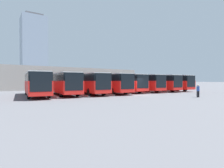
# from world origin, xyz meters

# --- Properties ---
(ground_plane) EXTENTS (600.00, 600.00, 0.00)m
(ground_plane) POSITION_xyz_m (0.00, 0.00, 0.00)
(ground_plane) COLOR #5B5B60
(bus_0) EXTENTS (3.63, 12.47, 3.26)m
(bus_0) POSITION_xyz_m (-13.39, -5.70, 1.82)
(bus_0) COLOR red
(bus_0) RESTS_ON ground_plane
(curb_divider_0) EXTENTS (0.84, 6.69, 0.15)m
(curb_divider_0) POSITION_xyz_m (-11.48, -3.88, 0.07)
(curb_divider_0) COLOR #B2B2AD
(curb_divider_0) RESTS_ON ground_plane
(bus_1) EXTENTS (3.63, 12.47, 3.26)m
(bus_1) POSITION_xyz_m (-9.56, -5.78, 1.82)
(bus_1) COLOR red
(bus_1) RESTS_ON ground_plane
(curb_divider_1) EXTENTS (0.84, 6.69, 0.15)m
(curb_divider_1) POSITION_xyz_m (-7.65, -3.96, 0.07)
(curb_divider_1) COLOR #B2B2AD
(curb_divider_1) RESTS_ON ground_plane
(bus_2) EXTENTS (3.63, 12.47, 3.26)m
(bus_2) POSITION_xyz_m (-5.74, -6.30, 1.82)
(bus_2) COLOR red
(bus_2) RESTS_ON ground_plane
(curb_divider_2) EXTENTS (0.84, 6.69, 0.15)m
(curb_divider_2) POSITION_xyz_m (-3.83, -4.48, 0.07)
(curb_divider_2) COLOR #B2B2AD
(curb_divider_2) RESTS_ON ground_plane
(bus_3) EXTENTS (3.63, 12.47, 3.26)m
(bus_3) POSITION_xyz_m (-1.91, -6.68, 1.82)
(bus_3) COLOR red
(bus_3) RESTS_ON ground_plane
(curb_divider_3) EXTENTS (0.84, 6.69, 0.15)m
(curb_divider_3) POSITION_xyz_m (0.00, -4.86, 0.07)
(curb_divider_3) COLOR #B2B2AD
(curb_divider_3) RESTS_ON ground_plane
(bus_4) EXTENTS (3.63, 12.47, 3.26)m
(bus_4) POSITION_xyz_m (1.91, -5.71, 1.82)
(bus_4) COLOR red
(bus_4) RESTS_ON ground_plane
(curb_divider_4) EXTENTS (0.84, 6.69, 0.15)m
(curb_divider_4) POSITION_xyz_m (3.83, -3.89, 0.07)
(curb_divider_4) COLOR #B2B2AD
(curb_divider_4) RESTS_ON ground_plane
(bus_5) EXTENTS (3.63, 12.47, 3.26)m
(bus_5) POSITION_xyz_m (5.74, -5.98, 1.82)
(bus_5) COLOR red
(bus_5) RESTS_ON ground_plane
(curb_divider_5) EXTENTS (0.84, 6.69, 0.15)m
(curb_divider_5) POSITION_xyz_m (7.65, -4.16, 0.07)
(curb_divider_5) COLOR #B2B2AD
(curb_divider_5) RESTS_ON ground_plane
(bus_6) EXTENTS (3.63, 12.47, 3.26)m
(bus_6) POSITION_xyz_m (9.57, -6.47, 1.82)
(bus_6) COLOR red
(bus_6) RESTS_ON ground_plane
(curb_divider_6) EXTENTS (0.84, 6.69, 0.15)m
(curb_divider_6) POSITION_xyz_m (11.48, -4.65, 0.07)
(curb_divider_6) COLOR #B2B2AD
(curb_divider_6) RESTS_ON ground_plane
(bus_7) EXTENTS (3.63, 12.47, 3.26)m
(bus_7) POSITION_xyz_m (13.39, -6.23, 1.82)
(bus_7) COLOR red
(bus_7) RESTS_ON ground_plane
(pedestrian) EXTENTS (0.47, 0.47, 1.64)m
(pedestrian) POSITION_xyz_m (-3.77, 7.08, 0.88)
(pedestrian) COLOR black
(pedestrian) RESTS_ON ground_plane
(station_building) EXTENTS (35.74, 15.15, 5.50)m
(station_building) POSITION_xyz_m (0.00, -28.02, 2.77)
(station_building) COLOR gray
(station_building) RESTS_ON ground_plane
(office_tower) EXTENTS (21.03, 21.03, 62.82)m
(office_tower) POSITION_xyz_m (-10.35, -155.39, 30.81)
(office_tower) COLOR #7F8EA3
(office_tower) RESTS_ON ground_plane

